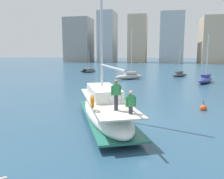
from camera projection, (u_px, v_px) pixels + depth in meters
name	position (u px, v px, depth m)	size (l,w,h in m)	color
ground_plane	(129.00, 119.00, 15.36)	(400.00, 400.00, 0.00)	#284C66
main_sailboat	(105.00, 108.00, 14.57)	(6.19, 9.73, 12.88)	white
moored_sloop_near	(180.00, 74.00, 42.74)	(3.44, 3.38, 4.91)	#4C4C51
moored_sloop_far	(129.00, 76.00, 38.51)	(4.85, 4.15, 8.50)	#B7B2A8
moored_catamaran	(88.00, 70.00, 52.44)	(3.10, 4.30, 4.93)	#4C4C51
moored_cutter_left	(205.00, 79.00, 33.74)	(3.45, 5.49, 7.10)	navy
mooring_buoy	(203.00, 108.00, 17.69)	(0.52, 0.52, 0.86)	#EA4C19
waterfront_buildings	(158.00, 39.00, 106.04)	(86.00, 19.11, 23.97)	gray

